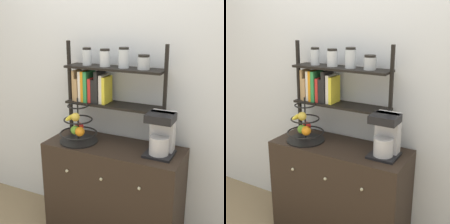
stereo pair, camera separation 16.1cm
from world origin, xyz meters
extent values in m
cube|color=silver|center=(0.00, 0.48, 1.30)|extent=(7.00, 0.05, 2.60)
cube|color=black|center=(0.00, 0.22, 0.42)|extent=(1.10, 0.43, 0.83)
sphere|color=#B2AD8C|center=(-0.30, -0.01, 0.65)|extent=(0.02, 0.02, 0.02)
sphere|color=#B2AD8C|center=(0.00, -0.01, 0.65)|extent=(0.02, 0.02, 0.02)
sphere|color=#B2AD8C|center=(0.30, -0.01, 0.65)|extent=(0.02, 0.02, 0.02)
cube|color=black|center=(0.38, 0.21, 0.84)|extent=(0.21, 0.21, 0.02)
cube|color=#B7B7BC|center=(0.38, 0.26, 1.00)|extent=(0.18, 0.08, 0.30)
cylinder|color=#B7B7BC|center=(0.38, 0.19, 0.92)|extent=(0.14, 0.14, 0.13)
cube|color=black|center=(0.38, 0.20, 1.13)|extent=(0.20, 0.17, 0.06)
cylinder|color=black|center=(-0.30, 0.17, 0.84)|extent=(0.31, 0.31, 0.01)
cylinder|color=black|center=(-0.30, 0.17, 1.02)|extent=(0.01, 0.01, 0.36)
torus|color=black|center=(-0.30, 0.17, 0.91)|extent=(0.30, 0.30, 0.01)
torus|color=black|center=(-0.30, 0.17, 1.02)|extent=(0.23, 0.23, 0.01)
torus|color=black|center=(-0.30, 0.17, 1.14)|extent=(0.17, 0.17, 0.01)
sphere|color=red|center=(-0.31, 0.22, 0.94)|extent=(0.07, 0.07, 0.07)
sphere|color=#6BAD33|center=(-0.30, 0.14, 0.94)|extent=(0.07, 0.07, 0.07)
sphere|color=orange|center=(-0.25, 0.12, 0.95)|extent=(0.08, 0.08, 0.08)
ellipsoid|color=yellow|center=(-0.35, 0.14, 1.04)|extent=(0.05, 0.15, 0.04)
sphere|color=gold|center=(-0.29, 0.13, 1.06)|extent=(0.07, 0.07, 0.07)
cube|color=black|center=(-0.46, 0.33, 1.23)|extent=(0.02, 0.02, 0.79)
cube|color=black|center=(0.36, 0.33, 1.23)|extent=(0.02, 0.02, 0.79)
cube|color=black|center=(-0.05, 0.33, 1.13)|extent=(0.80, 0.20, 0.02)
cube|color=black|center=(-0.05, 0.33, 1.43)|extent=(0.80, 0.20, 0.02)
cube|color=tan|center=(-0.39, 0.33, 1.27)|extent=(0.02, 0.13, 0.25)
cube|color=tan|center=(-0.37, 0.33, 1.24)|extent=(0.03, 0.15, 0.18)
cube|color=white|center=(-0.33, 0.33, 1.27)|extent=(0.02, 0.14, 0.25)
cube|color=orange|center=(-0.31, 0.33, 1.27)|extent=(0.02, 0.15, 0.25)
cube|color=#2D8C47|center=(-0.28, 0.33, 1.27)|extent=(0.03, 0.16, 0.25)
cube|color=red|center=(-0.24, 0.33, 1.24)|extent=(0.03, 0.14, 0.19)
cube|color=black|center=(-0.21, 0.33, 1.24)|extent=(0.03, 0.14, 0.19)
cube|color=black|center=(-0.18, 0.33, 1.27)|extent=(0.03, 0.16, 0.26)
cube|color=white|center=(-0.15, 0.33, 1.26)|extent=(0.03, 0.13, 0.23)
cube|color=yellow|center=(-0.12, 0.33, 1.25)|extent=(0.03, 0.15, 0.22)
cylinder|color=silver|center=(-0.29, 0.33, 1.50)|extent=(0.07, 0.07, 0.12)
cylinder|color=black|center=(-0.29, 0.33, 1.57)|extent=(0.07, 0.07, 0.02)
cylinder|color=silver|center=(-0.13, 0.33, 1.50)|extent=(0.08, 0.08, 0.12)
cylinder|color=black|center=(-0.13, 0.33, 1.57)|extent=(0.08, 0.08, 0.02)
cylinder|color=silver|center=(0.03, 0.33, 1.51)|extent=(0.08, 0.08, 0.14)
cylinder|color=black|center=(0.03, 0.33, 1.58)|extent=(0.08, 0.08, 0.02)
cylinder|color=#ADB2B7|center=(0.19, 0.33, 1.48)|extent=(0.09, 0.09, 0.09)
cylinder|color=black|center=(0.19, 0.33, 1.54)|extent=(0.08, 0.08, 0.02)
camera|label=1|loc=(0.97, -1.84, 1.81)|focal=50.00mm
camera|label=2|loc=(1.12, -1.76, 1.81)|focal=50.00mm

